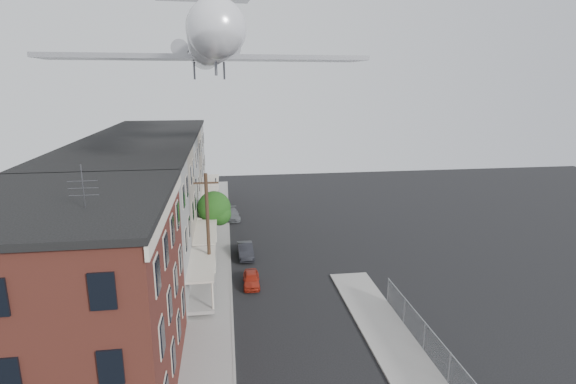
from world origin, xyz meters
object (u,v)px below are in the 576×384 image
street_tree (215,209)px  car_mid (245,251)px  airplane (208,45)px  utility_pole (208,231)px  car_near (251,279)px  car_far (232,214)px

street_tree → car_mid: 5.51m
airplane → street_tree: bearing=91.4°
street_tree → airplane: (0.15, -6.08, 14.58)m
street_tree → utility_pole: bearing=-91.9°
car_near → street_tree: bearing=107.7°
car_near → car_mid: car_mid is taller
utility_pole → car_far: (2.00, 17.62, -4.12)m
car_mid → airplane: 17.72m
car_mid → car_far: size_ratio=0.98×
utility_pole → car_near: utility_pole is taller
utility_pole → car_near: bearing=2.2°
street_tree → airplane: bearing=-88.6°
car_mid → street_tree: bearing=121.6°
street_tree → airplane: size_ratio=0.20×
car_near → car_far: (-1.12, 17.50, 0.02)m
utility_pole → airplane: bearing=83.0°
car_near → airplane: size_ratio=0.12×
utility_pole → street_tree: (0.33, 9.92, -1.22)m
utility_pole → street_tree: size_ratio=1.73×
utility_pole → car_far: size_ratio=2.35×
car_near → utility_pole: bearing=-176.0°
car_near → airplane: airplane is taller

